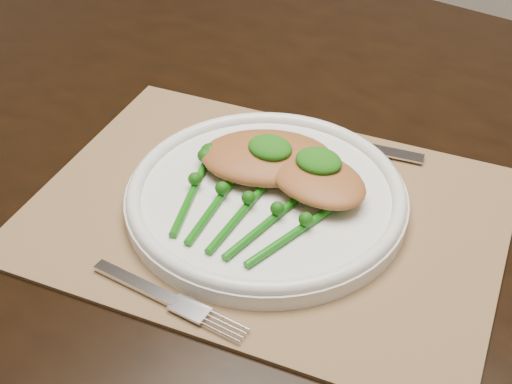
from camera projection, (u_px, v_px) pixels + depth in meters
The scene contains 10 objects.
dining_table at pixel (288, 334), 1.10m from camera, with size 1.63×0.95×0.75m.
placemat at pixel (267, 213), 0.74m from camera, with size 0.48×0.35×0.00m, color olive.
dinner_plate at pixel (266, 196), 0.74m from camera, with size 0.29×0.29×0.03m.
knife at pixel (326, 140), 0.84m from camera, with size 0.19×0.06×0.01m.
fork at pixel (177, 303), 0.64m from camera, with size 0.17×0.02×0.01m.
chicken_fillet_left at pixel (267, 157), 0.76m from camera, with size 0.14×0.10×0.03m, color #AD6532.
chicken_fillet_right at pixel (316, 178), 0.73m from camera, with size 0.12×0.08×0.02m, color #AD6532.
pesto_dollop_left at pixel (270, 148), 0.75m from camera, with size 0.05×0.04×0.02m, color #124F0B.
pesto_dollop_right at pixel (319, 161), 0.73m from camera, with size 0.05×0.04×0.02m, color #124F0B.
broccolini_bundle at pixel (240, 215), 0.71m from camera, with size 0.15×0.17×0.04m.
Camera 1 is at (0.24, -0.58, 1.24)m, focal length 50.00 mm.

